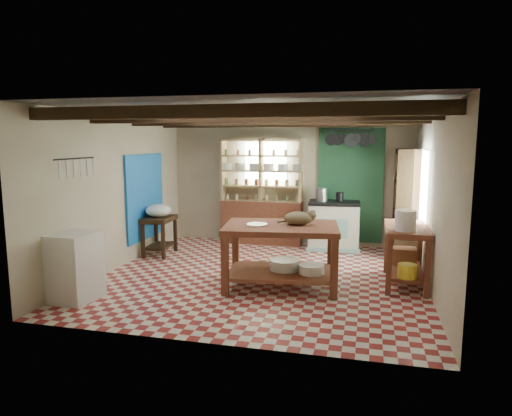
% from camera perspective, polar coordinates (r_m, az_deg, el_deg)
% --- Properties ---
extents(floor, '(5.00, 5.00, 0.02)m').
position_cam_1_polar(floor, '(7.37, 0.76, -8.61)').
color(floor, maroon).
rests_on(floor, ground).
extents(ceiling, '(5.00, 5.00, 0.02)m').
position_cam_1_polar(ceiling, '(7.06, 0.80, 12.08)').
color(ceiling, '#4D4E53').
rests_on(ceiling, wall_back).
extents(wall_back, '(5.00, 0.04, 2.60)m').
position_cam_1_polar(wall_back, '(9.54, 4.18, 3.31)').
color(wall_back, '#BFB49A').
rests_on(wall_back, floor).
extents(wall_front, '(5.00, 0.04, 2.60)m').
position_cam_1_polar(wall_front, '(4.72, -6.09, -2.04)').
color(wall_front, '#BFB49A').
rests_on(wall_front, floor).
extents(wall_left, '(0.04, 5.00, 2.60)m').
position_cam_1_polar(wall_left, '(8.04, -16.87, 2.00)').
color(wall_left, '#BFB49A').
rests_on(wall_left, floor).
extents(wall_right, '(0.04, 5.00, 2.60)m').
position_cam_1_polar(wall_right, '(6.98, 21.21, 0.85)').
color(wall_right, '#BFB49A').
rests_on(wall_right, floor).
extents(ceiling_beams, '(5.00, 3.80, 0.15)m').
position_cam_1_polar(ceiling_beams, '(7.05, 0.80, 11.10)').
color(ceiling_beams, black).
rests_on(ceiling_beams, ceiling).
extents(blue_wall_patch, '(0.04, 1.40, 1.60)m').
position_cam_1_polar(blue_wall_patch, '(8.83, -13.68, 1.37)').
color(blue_wall_patch, blue).
rests_on(blue_wall_patch, wall_left).
extents(green_wall_patch, '(1.30, 0.04, 2.30)m').
position_cam_1_polar(green_wall_patch, '(9.39, 11.69, 2.77)').
color(green_wall_patch, '#1D4A2E').
rests_on(green_wall_patch, wall_back).
extents(window_back, '(0.90, 0.02, 0.80)m').
position_cam_1_polar(window_back, '(9.59, 1.22, 5.76)').
color(window_back, silver).
rests_on(window_back, wall_back).
extents(window_right, '(0.02, 1.30, 1.20)m').
position_cam_1_polar(window_right, '(7.95, 20.20, 2.50)').
color(window_right, silver).
rests_on(window_right, wall_right).
extents(utensil_rail, '(0.06, 0.90, 0.28)m').
position_cam_1_polar(utensil_rail, '(6.96, -21.65, 4.78)').
color(utensil_rail, black).
rests_on(utensil_rail, wall_left).
extents(pot_rack, '(0.86, 0.12, 0.36)m').
position_cam_1_polar(pot_rack, '(8.92, 11.77, 8.46)').
color(pot_rack, black).
rests_on(pot_rack, ceiling).
extents(shelving_unit, '(1.70, 0.34, 2.20)m').
position_cam_1_polar(shelving_unit, '(9.48, 0.69, 2.09)').
color(shelving_unit, tan).
rests_on(shelving_unit, floor).
extents(tall_rack, '(0.40, 0.86, 2.00)m').
position_cam_1_polar(tall_rack, '(8.77, 18.21, 0.48)').
color(tall_rack, black).
rests_on(tall_rack, floor).
extents(work_table, '(1.77, 1.30, 0.93)m').
position_cam_1_polar(work_table, '(6.77, 3.14, -6.01)').
color(work_table, brown).
rests_on(work_table, floor).
extents(stove, '(1.02, 0.72, 0.96)m').
position_cam_1_polar(stove, '(9.19, 9.70, -2.14)').
color(stove, beige).
rests_on(stove, floor).
extents(prep_table, '(0.54, 0.75, 0.73)m').
position_cam_1_polar(prep_table, '(8.82, -11.97, -3.43)').
color(prep_table, black).
rests_on(prep_table, floor).
extents(white_cabinet, '(0.55, 0.65, 0.93)m').
position_cam_1_polar(white_cabinet, '(6.69, -21.64, -6.81)').
color(white_cabinet, white).
rests_on(white_cabinet, floor).
extents(right_counter, '(0.64, 1.25, 0.89)m').
position_cam_1_polar(right_counter, '(7.22, 18.19, -5.66)').
color(right_counter, brown).
rests_on(right_counter, floor).
extents(cat, '(0.50, 0.44, 0.19)m').
position_cam_1_polar(cat, '(6.69, 5.34, -1.28)').
color(cat, olive).
rests_on(cat, work_table).
extents(steel_tray, '(0.34, 0.34, 0.02)m').
position_cam_1_polar(steel_tray, '(6.64, 0.13, -2.08)').
color(steel_tray, '#A8A9B0').
rests_on(steel_tray, work_table).
extents(basin_large, '(0.50, 0.50, 0.15)m').
position_cam_1_polar(basin_large, '(6.85, 3.57, -7.06)').
color(basin_large, white).
rests_on(basin_large, work_table).
extents(basin_small, '(0.42, 0.42, 0.13)m').
position_cam_1_polar(basin_small, '(6.70, 6.95, -7.57)').
color(basin_small, white).
rests_on(basin_small, work_table).
extents(kettle_left, '(0.23, 0.23, 0.25)m').
position_cam_1_polar(kettle_left, '(9.11, 8.23, 1.66)').
color(kettle_left, '#A8A9B0').
rests_on(kettle_left, stove).
extents(kettle_right, '(0.15, 0.15, 0.18)m').
position_cam_1_polar(kettle_right, '(9.10, 10.42, 1.38)').
color(kettle_right, black).
rests_on(kettle_right, stove).
extents(enamel_bowl, '(0.52, 0.52, 0.25)m').
position_cam_1_polar(enamel_bowl, '(8.73, -12.07, -0.30)').
color(enamel_bowl, white).
rests_on(enamel_bowl, prep_table).
extents(white_bucket, '(0.30, 0.30, 0.29)m').
position_cam_1_polar(white_bucket, '(6.75, 18.18, -1.48)').
color(white_bucket, white).
rests_on(white_bucket, right_counter).
extents(wicker_basket, '(0.37, 0.30, 0.26)m').
position_cam_1_polar(wicker_basket, '(7.53, 18.02, -5.71)').
color(wicker_basket, '#955D3C').
rests_on(wicker_basket, right_counter).
extents(yellow_tub, '(0.27, 0.27, 0.20)m').
position_cam_1_polar(yellow_tub, '(6.81, 18.38, -7.49)').
color(yellow_tub, gold).
rests_on(yellow_tub, right_counter).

